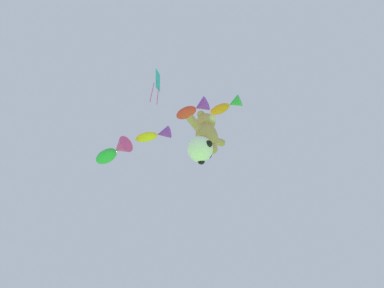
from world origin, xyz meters
The scene contains 7 objects.
teddy_bear_kite centered at (1.67, 5.40, 9.39)m, with size 2.19×0.96×2.22m.
soccer_ball_kite centered at (1.28, 5.44, 8.02)m, with size 1.09×1.08×1.00m.
fish_kite_tangerine centered at (2.38, 4.61, 11.25)m, with size 0.95×1.63×0.59m.
fish_kite_crimson centered at (1.89, 6.39, 12.33)m, with size 1.20×1.95×0.79m.
fish_kite_goldfin centered at (1.30, 8.85, 11.80)m, with size 1.53×2.04×0.69m.
fish_kite_emerald centered at (0.19, 11.06, 11.31)m, with size 1.26×2.47×0.98m.
diamond_kite centered at (-0.71, 6.12, 11.52)m, with size 0.91×0.82×2.57m.
Camera 1 is at (-3.56, 0.93, 0.92)m, focal length 24.00 mm.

